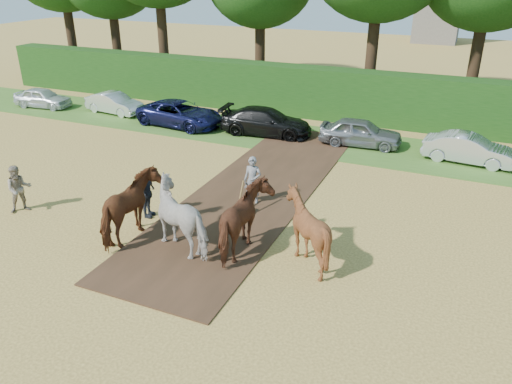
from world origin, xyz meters
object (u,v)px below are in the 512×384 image
at_px(plough_team, 217,218).
at_px(parked_cars, 291,126).
at_px(spectator_near, 19,189).
at_px(spectator_far, 146,194).

height_order(plough_team, parked_cars, plough_team).
bearing_deg(plough_team, spectator_near, -176.15).
bearing_deg(parked_cars, spectator_far, -99.52).
distance_m(spectator_near, parked_cars, 13.93).
distance_m(spectator_far, plough_team, 3.62).
bearing_deg(plough_team, parked_cars, 98.05).
height_order(spectator_near, spectator_far, spectator_far).
bearing_deg(spectator_near, parked_cars, 11.16).
distance_m(spectator_near, spectator_far, 4.93).
height_order(spectator_near, plough_team, plough_team).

